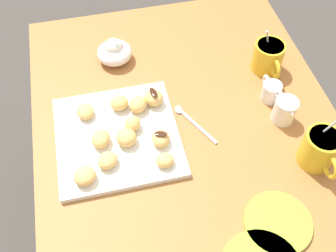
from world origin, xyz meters
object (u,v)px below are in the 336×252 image
at_px(beignet_0, 85,111).
at_px(beignet_7, 119,103).
at_px(dining_table, 187,153).
at_px(coffee_mug_mustard_left, 268,56).
at_px(beignet_9, 126,138).
at_px(beignet_8, 108,160).
at_px(beignet_4, 132,124).
at_px(chocolate_sauce_pitcher, 271,91).
at_px(beignet_2, 138,104).
at_px(ice_cream_bowl, 114,52).
at_px(coffee_mug_mustard_right, 320,149).
at_px(beignet_1, 85,176).
at_px(cream_pitcher_white, 285,109).
at_px(beignet_3, 154,98).
at_px(beignet_6, 165,160).
at_px(beignet_10, 161,138).
at_px(pastry_plate_square, 118,136).
at_px(beignet_5, 101,139).
at_px(saucer_lime_right, 278,223).

height_order(beignet_0, beignet_7, beignet_7).
xyz_separation_m(dining_table, coffee_mug_mustard_left, (-0.16, 0.28, 0.17)).
height_order(beignet_7, beignet_9, beignet_9).
relative_size(beignet_0, beignet_8, 1.04).
bearing_deg(beignet_4, chocolate_sauce_pitcher, 94.35).
bearing_deg(beignet_4, beignet_0, -121.65).
bearing_deg(beignet_2, beignet_9, -25.26).
relative_size(ice_cream_bowl, chocolate_sauce_pitcher, 1.13).
xyz_separation_m(coffee_mug_mustard_right, beignet_1, (-0.06, -0.56, -0.02)).
bearing_deg(ice_cream_bowl, beignet_1, -17.75).
distance_m(cream_pitcher_white, beignet_7, 0.44).
bearing_deg(beignet_3, beignet_0, -89.42).
bearing_deg(beignet_8, chocolate_sauce_pitcher, 104.78).
bearing_deg(beignet_0, beignet_6, 41.47).
xyz_separation_m(coffee_mug_mustard_left, beignet_0, (0.07, -0.54, -0.02)).
bearing_deg(beignet_10, chocolate_sauce_pitcher, 105.23).
relative_size(beignet_3, beignet_4, 1.24).
bearing_deg(pastry_plate_square, beignet_1, -39.07).
relative_size(coffee_mug_mustard_left, beignet_1, 2.54).
height_order(coffee_mug_mustard_left, chocolate_sauce_pitcher, coffee_mug_mustard_left).
bearing_deg(ice_cream_bowl, pastry_plate_square, -7.25).
bearing_deg(beignet_5, dining_table, 91.91).
relative_size(beignet_3, beignet_10, 1.03).
height_order(saucer_lime_right, beignet_4, beignet_4).
xyz_separation_m(beignet_0, beignet_10, (0.13, 0.18, 0.00)).
relative_size(ice_cream_bowl, beignet_9, 1.99).
height_order(beignet_3, beignet_4, beignet_3).
bearing_deg(cream_pitcher_white, ice_cream_bowl, -128.79).
bearing_deg(beignet_6, saucer_lime_right, 46.91).
xyz_separation_m(beignet_0, beignet_8, (0.16, 0.04, 0.00)).
relative_size(dining_table, beignet_2, 20.20).
distance_m(beignet_1, beignet_6, 0.19).
bearing_deg(beignet_9, beignet_2, 154.74).
height_order(pastry_plate_square, beignet_6, beignet_6).
xyz_separation_m(chocolate_sauce_pitcher, beignet_7, (-0.05, -0.41, 0.00)).
relative_size(coffee_mug_mustard_left, beignet_7, 2.81).
distance_m(coffee_mug_mustard_right, beignet_3, 0.44).
bearing_deg(beignet_3, beignet_5, -57.14).
relative_size(chocolate_sauce_pitcher, beignet_4, 2.11).
distance_m(beignet_5, beignet_9, 0.06).
distance_m(dining_table, beignet_7, 0.25).
bearing_deg(saucer_lime_right, coffee_mug_mustard_left, 161.96).
distance_m(beignet_2, beignet_9, 0.11).
height_order(beignet_6, beignet_8, beignet_8).
bearing_deg(coffee_mug_mustard_right, beignet_4, -114.01).
bearing_deg(beignet_6, pastry_plate_square, -138.09).
distance_m(beignet_2, beignet_4, 0.06).
bearing_deg(pastry_plate_square, beignet_10, 65.27).
distance_m(coffee_mug_mustard_right, beignet_10, 0.39).
height_order(pastry_plate_square, beignet_0, beignet_0).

